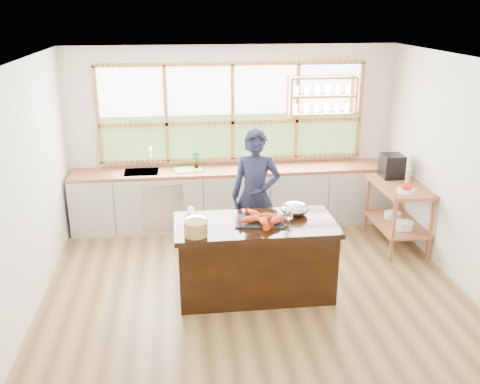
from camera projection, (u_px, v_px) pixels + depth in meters
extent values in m
plane|color=olive|center=(252.00, 284.00, 6.59)|extent=(5.00, 5.00, 0.00)
cube|color=white|center=(232.00, 135.00, 8.24)|extent=(5.00, 0.02, 2.70)
cube|color=white|center=(296.00, 272.00, 4.03)|extent=(5.00, 0.02, 2.70)
cube|color=white|center=(28.00, 188.00, 5.85)|extent=(0.02, 4.50, 2.70)
cube|color=white|center=(459.00, 172.00, 6.42)|extent=(0.02, 4.50, 2.70)
cube|color=silver|center=(254.00, 59.00, 5.69)|extent=(5.00, 4.50, 0.02)
cube|color=tan|center=(232.00, 113.00, 8.10)|extent=(4.05, 0.06, 1.50)
cube|color=white|center=(232.00, 89.00, 8.00)|extent=(3.98, 0.01, 0.75)
cube|color=#32541D|center=(232.00, 137.00, 8.25)|extent=(3.98, 0.01, 0.70)
cube|color=tan|center=(323.00, 77.00, 7.97)|extent=(1.00, 0.28, 0.03)
cube|color=tan|center=(322.00, 96.00, 8.06)|extent=(1.00, 0.28, 0.03)
cube|color=tan|center=(321.00, 114.00, 8.16)|extent=(1.00, 0.28, 0.03)
cube|color=tan|center=(289.00, 96.00, 8.01)|extent=(0.03, 0.28, 0.55)
cube|color=tan|center=(354.00, 95.00, 8.12)|extent=(0.03, 0.28, 0.55)
cube|color=beige|center=(235.00, 198.00, 8.26)|extent=(4.90, 0.62, 0.85)
cube|color=silver|center=(163.00, 208.00, 7.84)|extent=(0.60, 0.01, 0.72)
cube|color=#9D5835|center=(235.00, 170.00, 8.11)|extent=(4.90, 0.62, 0.05)
cube|color=silver|center=(142.00, 177.00, 7.97)|extent=(0.50, 0.42, 0.16)
cube|color=#9D5835|center=(431.00, 228.00, 7.09)|extent=(0.04, 0.04, 0.90)
cube|color=#9D5835|center=(401.00, 202.00, 8.02)|extent=(0.04, 0.04, 0.90)
cube|color=#9D5835|center=(393.00, 230.00, 7.03)|extent=(0.04, 0.04, 0.90)
cube|color=#9D5835|center=(367.00, 203.00, 7.96)|extent=(0.04, 0.04, 0.90)
cube|color=#9D5835|center=(396.00, 223.00, 7.57)|extent=(0.62, 1.10, 0.03)
cube|color=#9D5835|center=(400.00, 186.00, 7.38)|extent=(0.62, 1.10, 0.05)
cylinder|color=white|center=(404.00, 226.00, 7.31)|extent=(0.24, 0.24, 0.11)
cylinder|color=white|center=(393.00, 216.00, 7.69)|extent=(0.24, 0.24, 0.09)
cube|color=black|center=(255.00, 260.00, 6.26)|extent=(1.77, 0.82, 0.84)
cube|color=black|center=(255.00, 225.00, 6.11)|extent=(1.85, 0.90, 0.06)
imported|color=#1B1F39|center=(255.00, 196.00, 6.99)|extent=(0.74, 0.58, 1.77)
imported|color=slate|center=(196.00, 160.00, 8.05)|extent=(0.15, 0.10, 0.28)
cube|color=#64C142|center=(188.00, 170.00, 8.02)|extent=(0.46, 0.38, 0.01)
cube|color=black|center=(392.00, 166.00, 7.64)|extent=(0.29, 0.32, 0.33)
cylinder|color=#A2AA5B|center=(408.00, 178.00, 7.25)|extent=(0.07, 0.07, 0.25)
cylinder|color=white|center=(406.00, 190.00, 7.08)|extent=(0.24, 0.24, 0.05)
sphere|color=red|center=(410.00, 187.00, 7.06)|extent=(0.07, 0.07, 0.07)
sphere|color=red|center=(406.00, 186.00, 7.11)|extent=(0.07, 0.07, 0.07)
sphere|color=red|center=(403.00, 186.00, 7.08)|extent=(0.07, 0.07, 0.07)
sphere|color=red|center=(405.00, 188.00, 7.03)|extent=(0.07, 0.07, 0.07)
sphere|color=red|center=(409.00, 188.00, 7.02)|extent=(0.07, 0.07, 0.07)
cube|color=black|center=(260.00, 221.00, 6.11)|extent=(0.60, 0.48, 0.02)
ellipsoid|color=red|center=(250.00, 220.00, 6.03)|extent=(0.23, 0.15, 0.08)
ellipsoid|color=red|center=(267.00, 217.00, 6.12)|extent=(0.23, 0.14, 0.08)
ellipsoid|color=red|center=(277.00, 220.00, 6.02)|extent=(0.21, 0.21, 0.08)
ellipsoid|color=red|center=(254.00, 214.00, 6.20)|extent=(0.18, 0.23, 0.08)
ellipsoid|color=red|center=(264.00, 222.00, 5.96)|extent=(0.11, 0.22, 0.08)
ellipsoid|color=silver|center=(196.00, 222.00, 5.97)|extent=(0.28, 0.28, 0.13)
ellipsoid|color=silver|center=(295.00, 209.00, 6.32)|extent=(0.33, 0.33, 0.16)
cylinder|color=white|center=(289.00, 229.00, 5.90)|extent=(0.06, 0.06, 0.01)
cylinder|color=white|center=(289.00, 224.00, 5.88)|extent=(0.01, 0.01, 0.13)
ellipsoid|color=white|center=(289.00, 216.00, 5.85)|extent=(0.08, 0.08, 0.10)
cylinder|color=#A68840|center=(196.00, 229.00, 5.73)|extent=(0.25, 0.25, 0.16)
cylinder|color=white|center=(192.00, 213.00, 6.26)|extent=(0.10, 0.31, 0.08)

